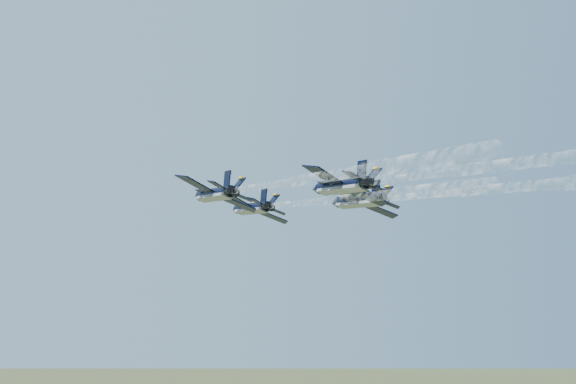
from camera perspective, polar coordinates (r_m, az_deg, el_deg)
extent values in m
cylinder|color=black|center=(120.19, -2.58, -1.13)|extent=(4.08, 11.98, 1.96)
cone|color=black|center=(126.71, -3.81, -1.45)|extent=(2.35, 2.64, 1.96)
ellipsoid|color=black|center=(123.10, -3.04, -1.06)|extent=(1.45, 2.30, 1.00)
cube|color=gray|center=(120.05, -2.67, -1.38)|extent=(3.30, 10.68, 0.86)
cube|color=black|center=(118.59, -3.71, -0.53)|extent=(5.64, 4.83, 2.04)
cube|color=yellow|center=(120.01, -3.96, -0.57)|extent=(4.32, 2.53, 2.02)
cube|color=black|center=(120.52, -1.23, -1.72)|extent=(5.20, 3.47, 2.04)
cube|color=yellow|center=(121.92, -1.50, -1.75)|extent=(4.74, 0.93, 2.02)
cube|color=black|center=(114.44, -2.29, -0.46)|extent=(2.62, 2.39, 0.96)
cube|color=black|center=(115.67, -0.70, -1.22)|extent=(2.44, 1.84, 0.96)
cube|color=black|center=(115.69, -1.73, -0.16)|extent=(0.63, 1.98, 2.32)
cube|color=black|center=(116.18, -1.09, -0.47)|extent=(1.91, 2.22, 1.88)
cylinder|color=black|center=(114.32, -1.55, -0.77)|extent=(1.44, 1.28, 1.27)
cylinder|color=black|center=(114.59, -1.21, -0.93)|extent=(1.44, 1.28, 1.27)
cylinder|color=black|center=(104.25, -5.20, -0.12)|extent=(4.08, 11.98, 1.96)
cone|color=black|center=(110.87, -6.46, -0.54)|extent=(2.35, 2.64, 1.96)
ellipsoid|color=black|center=(107.20, -5.67, -0.07)|extent=(1.45, 2.30, 1.00)
cube|color=gray|center=(104.11, -5.31, -0.40)|extent=(3.30, 10.68, 0.86)
cube|color=black|center=(102.78, -6.55, 0.58)|extent=(5.64, 4.83, 2.04)
cube|color=yellow|center=(104.23, -6.80, 0.52)|extent=(4.32, 2.53, 2.02)
cube|color=black|center=(104.43, -3.64, -0.80)|extent=(5.20, 3.47, 2.04)
cube|color=yellow|center=(105.85, -3.92, -0.85)|extent=(4.74, 0.93, 2.02)
cube|color=black|center=(98.50, -5.02, 0.72)|extent=(2.62, 2.39, 0.96)
cube|color=black|center=(99.56, -3.15, -0.18)|extent=(2.44, 1.84, 0.96)
cube|color=black|center=(99.71, -4.33, 1.05)|extent=(0.63, 1.98, 2.32)
cube|color=black|center=(100.13, -3.58, 0.68)|extent=(1.91, 2.22, 1.88)
cylinder|color=black|center=(98.30, -4.17, 0.36)|extent=(1.44, 1.28, 1.27)
cylinder|color=black|center=(98.53, -3.76, 0.17)|extent=(1.44, 1.28, 1.27)
cylinder|color=black|center=(111.96, 5.05, -0.63)|extent=(4.08, 11.98, 1.96)
cone|color=black|center=(118.07, 3.32, -1.00)|extent=(2.35, 2.64, 1.96)
ellipsoid|color=black|center=(114.71, 4.36, -0.57)|extent=(1.45, 2.30, 1.00)
cube|color=gray|center=(111.79, 4.96, -0.90)|extent=(3.30, 10.68, 0.86)
cube|color=black|center=(110.07, 3.95, 0.02)|extent=(5.64, 4.83, 2.04)
cube|color=yellow|center=(111.41, 3.58, -0.04)|extent=(4.32, 2.53, 2.02)
cube|color=black|center=(112.65, 6.47, -1.26)|extent=(5.20, 3.47, 2.04)
cube|color=yellow|center=(113.95, 6.08, -1.30)|extent=(4.74, 0.93, 2.02)
cube|color=black|center=(106.35, 5.77, 0.12)|extent=(2.62, 2.39, 0.96)
cube|color=black|center=(108.01, 7.36, -0.71)|extent=(2.44, 1.84, 0.96)
cube|color=black|center=(107.75, 6.27, 0.43)|extent=(0.63, 1.98, 2.32)
cube|color=black|center=(108.41, 6.91, 0.09)|extent=(1.91, 2.22, 1.88)
cylinder|color=black|center=(106.43, 6.56, -0.22)|extent=(1.44, 1.28, 1.27)
cylinder|color=black|center=(106.79, 6.91, -0.39)|extent=(1.44, 1.28, 1.27)
cylinder|color=black|center=(96.63, 3.90, 0.46)|extent=(4.08, 11.98, 1.96)
cone|color=black|center=(102.81, 1.98, -0.04)|extent=(2.35, 2.64, 1.96)
ellipsoid|color=black|center=(99.41, 3.14, 0.49)|extent=(1.45, 2.30, 1.00)
cube|color=gray|center=(96.46, 3.79, 0.15)|extent=(3.30, 10.68, 0.86)
cube|color=black|center=(94.81, 2.60, 1.23)|extent=(5.64, 4.83, 2.04)
cube|color=yellow|center=(96.17, 2.19, 1.15)|extent=(4.32, 2.53, 2.02)
cube|color=black|center=(97.25, 5.54, -0.28)|extent=(5.20, 3.47, 2.04)
cube|color=yellow|center=(98.57, 5.11, -0.34)|extent=(4.74, 0.93, 2.02)
cube|color=black|center=(91.03, 4.67, 1.39)|extent=(2.62, 2.39, 0.96)
cube|color=black|center=(92.60, 6.55, 0.41)|extent=(2.44, 1.84, 0.96)
cube|color=black|center=(92.43, 5.27, 1.74)|extent=(0.63, 1.98, 2.32)
cube|color=black|center=(93.06, 6.02, 1.34)|extent=(1.91, 2.22, 1.88)
cylinder|color=black|center=(91.07, 5.60, 1.01)|extent=(1.44, 1.28, 1.27)
cylinder|color=black|center=(91.41, 6.00, 0.79)|extent=(1.44, 1.28, 1.27)
cylinder|color=white|center=(106.91, 0.46, -0.33)|extent=(4.16, 17.19, 1.04)
cylinder|color=white|center=(92.62, 4.85, 0.81)|extent=(4.55, 17.26, 1.43)
cylinder|color=white|center=(79.12, 10.78, 2.36)|extent=(5.01, 17.35, 1.89)
cylinder|color=white|center=(90.74, -2.01, 0.97)|extent=(4.16, 17.19, 1.04)
cylinder|color=white|center=(76.22, 2.84, 2.61)|extent=(4.55, 17.26, 1.43)
cylinder|color=white|center=(62.59, 9.92, 4.95)|extent=(5.01, 17.35, 1.89)
cylinder|color=white|center=(99.68, 9.31, 0.29)|extent=(4.16, 17.19, 1.04)
cylinder|color=white|center=(86.90, 15.41, 1.61)|extent=(4.55, 17.26, 1.43)
cylinder|color=white|center=(84.28, 8.76, 1.71)|extent=(4.16, 17.19, 1.04)
cylinder|color=white|center=(71.57, 16.09, 3.56)|extent=(4.55, 17.26, 1.43)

